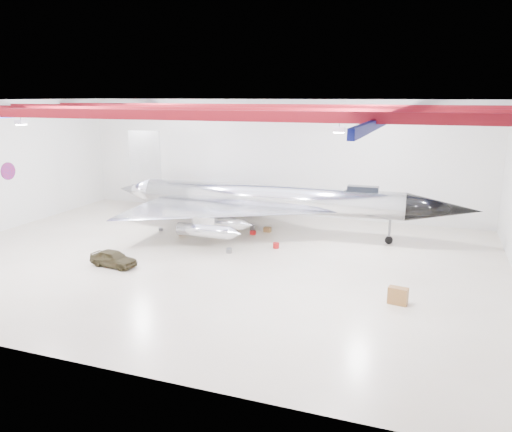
% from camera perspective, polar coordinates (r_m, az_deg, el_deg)
% --- Properties ---
extents(floor, '(40.00, 40.00, 0.00)m').
position_cam_1_polar(floor, '(35.89, -5.24, -4.84)').
color(floor, beige).
rests_on(floor, ground).
extents(wall_back, '(40.00, 0.00, 40.00)m').
position_cam_1_polar(wall_back, '(48.39, 2.19, 6.68)').
color(wall_back, silver).
rests_on(wall_back, floor).
extents(ceiling, '(40.00, 40.00, 0.00)m').
position_cam_1_polar(ceiling, '(34.06, -5.65, 13.00)').
color(ceiling, '#0A0F38').
rests_on(ceiling, wall_back).
extents(ceiling_structure, '(39.50, 29.50, 1.08)m').
position_cam_1_polar(ceiling_structure, '(34.07, -5.62, 11.86)').
color(ceiling_structure, maroon).
rests_on(ceiling_structure, ceiling).
extents(wall_roundel, '(0.10, 1.50, 1.50)m').
position_cam_1_polar(wall_roundel, '(48.03, -26.47, 4.61)').
color(wall_roundel, '#B21414').
rests_on(wall_roundel, wall_left).
extents(jet_aircraft, '(30.60, 18.07, 8.34)m').
position_cam_1_polar(jet_aircraft, '(41.44, 1.40, 1.64)').
color(jet_aircraft, silver).
rests_on(jet_aircraft, floor).
extents(jeep, '(3.50, 1.71, 1.15)m').
position_cam_1_polar(jeep, '(35.29, -15.98, -4.67)').
color(jeep, '#322C19').
rests_on(jeep, floor).
extents(desk, '(1.14, 0.71, 0.98)m').
position_cam_1_polar(desk, '(29.14, 15.91, -8.76)').
color(desk, brown).
rests_on(desk, floor).
extents(crate_ply, '(0.64, 0.58, 0.36)m').
position_cam_1_polar(crate_ply, '(42.03, -8.43, -1.92)').
color(crate_ply, olive).
rests_on(crate_ply, floor).
extents(toolbox_red, '(0.45, 0.37, 0.31)m').
position_cam_1_polar(toolbox_red, '(41.74, -0.34, -1.91)').
color(toolbox_red, '#9C0F11').
rests_on(toolbox_red, floor).
extents(engine_drum, '(0.54, 0.54, 0.38)m').
position_cam_1_polar(engine_drum, '(36.92, -3.09, -3.97)').
color(engine_drum, '#59595B').
rests_on(engine_drum, floor).
extents(parts_bin, '(0.61, 0.50, 0.41)m').
position_cam_1_polar(parts_bin, '(42.54, 1.31, -1.55)').
color(parts_bin, olive).
rests_on(parts_bin, floor).
extents(crate_small, '(0.42, 0.39, 0.24)m').
position_cam_1_polar(crate_small, '(43.70, -10.82, -1.50)').
color(crate_small, '#59595B').
rests_on(crate_small, floor).
extents(tool_chest, '(0.57, 0.57, 0.43)m').
position_cam_1_polar(tool_chest, '(38.04, 2.31, -3.38)').
color(tool_chest, '#9C0F11').
rests_on(tool_chest, floor).
extents(oil_barrel, '(0.55, 0.48, 0.34)m').
position_cam_1_polar(oil_barrel, '(41.44, -4.86, -2.06)').
color(oil_barrel, olive).
rests_on(oil_barrel, floor).
extents(spares_box, '(0.49, 0.49, 0.39)m').
position_cam_1_polar(spares_box, '(43.08, -0.41, -1.37)').
color(spares_box, '#59595B').
rests_on(spares_box, floor).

